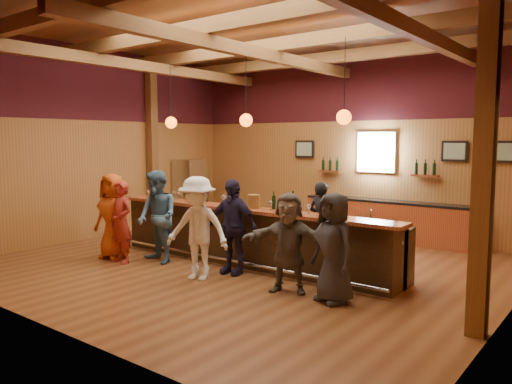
% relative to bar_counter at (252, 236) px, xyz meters
% --- Properties ---
extents(room, '(9.04, 9.00, 4.52)m').
position_rel_bar_counter_xyz_m(room, '(-0.02, -0.09, 2.69)').
color(room, brown).
rests_on(room, ground).
extents(bar_counter, '(6.30, 1.07, 1.11)m').
position_rel_bar_counter_xyz_m(bar_counter, '(0.00, 0.00, 0.00)').
color(bar_counter, black).
rests_on(bar_counter, ground).
extents(back_bar_cabinet, '(4.00, 0.52, 0.95)m').
position_rel_bar_counter_xyz_m(back_bar_cabinet, '(1.18, 3.57, -0.05)').
color(back_bar_cabinet, maroon).
rests_on(back_bar_cabinet, ground).
extents(window, '(0.95, 0.09, 0.95)m').
position_rel_bar_counter_xyz_m(window, '(0.78, 3.80, 1.53)').
color(window, silver).
rests_on(window, room).
extents(framed_pictures, '(5.35, 0.05, 0.45)m').
position_rel_bar_counter_xyz_m(framed_pictures, '(1.65, 3.79, 1.58)').
color(framed_pictures, black).
rests_on(framed_pictures, room).
extents(wine_shelves, '(3.00, 0.18, 0.30)m').
position_rel_bar_counter_xyz_m(wine_shelves, '(0.78, 3.73, 1.10)').
color(wine_shelves, maroon).
rests_on(wine_shelves, room).
extents(pendant_lights, '(4.24, 0.24, 1.37)m').
position_rel_bar_counter_xyz_m(pendant_lights, '(-0.02, -0.15, 2.19)').
color(pendant_lights, black).
rests_on(pendant_lights, room).
extents(stainless_fridge, '(0.70, 0.70, 1.80)m').
position_rel_bar_counter_xyz_m(stainless_fridge, '(-4.12, 2.45, 0.38)').
color(stainless_fridge, silver).
rests_on(stainless_fridge, ground).
extents(customer_orange, '(0.88, 0.63, 1.69)m').
position_rel_bar_counter_xyz_m(customer_orange, '(-2.42, -1.37, 0.32)').
color(customer_orange, '#BC4611').
rests_on(customer_orange, ground).
extents(customer_redvest, '(0.60, 0.42, 1.57)m').
position_rel_bar_counter_xyz_m(customer_redvest, '(-1.99, -1.50, 0.27)').
color(customer_redvest, maroon).
rests_on(customer_redvest, ground).
extents(customer_denim, '(0.98, 0.83, 1.77)m').
position_rel_bar_counter_xyz_m(customer_denim, '(-1.44, -1.07, 0.36)').
color(customer_denim, '#436886').
rests_on(customer_denim, ground).
extents(customer_white, '(1.26, 0.93, 1.74)m').
position_rel_bar_counter_xyz_m(customer_white, '(-0.02, -1.44, 0.35)').
color(customer_white, white).
rests_on(customer_white, ground).
extents(customer_navy, '(1.02, 0.50, 1.67)m').
position_rel_bar_counter_xyz_m(customer_navy, '(0.19, -0.80, 0.31)').
color(customer_navy, '#201B36').
rests_on(customer_navy, ground).
extents(customer_brown, '(1.51, 0.95, 1.55)m').
position_rel_bar_counter_xyz_m(customer_brown, '(1.57, -1.09, 0.25)').
color(customer_brown, '#5D554A').
rests_on(customer_brown, ground).
extents(customer_dark, '(0.91, 0.76, 1.60)m').
position_rel_bar_counter_xyz_m(customer_dark, '(2.35, -1.10, 0.28)').
color(customer_dark, '#29282B').
rests_on(customer_dark, ground).
extents(bartender, '(0.57, 0.38, 1.54)m').
position_rel_bar_counter_xyz_m(bartender, '(0.91, 1.03, 0.25)').
color(bartender, black).
rests_on(bartender, ground).
extents(ice_bucket, '(0.23, 0.23, 0.25)m').
position_rel_bar_counter_xyz_m(ice_bucket, '(0.27, -0.29, 0.71)').
color(ice_bucket, olive).
rests_on(ice_bucket, bar_counter).
extents(bottle_a, '(0.07, 0.07, 0.32)m').
position_rel_bar_counter_xyz_m(bottle_a, '(0.63, -0.17, 0.71)').
color(bottle_a, black).
rests_on(bottle_a, bar_counter).
extents(bottle_b, '(0.08, 0.08, 0.36)m').
position_rel_bar_counter_xyz_m(bottle_b, '(1.04, -0.17, 0.73)').
color(bottle_b, black).
rests_on(bottle_b, bar_counter).
extents(glass_a, '(0.07, 0.07, 0.17)m').
position_rel_bar_counter_xyz_m(glass_a, '(-2.53, -0.38, 0.71)').
color(glass_a, silver).
rests_on(glass_a, bar_counter).
extents(glass_b, '(0.08, 0.08, 0.19)m').
position_rel_bar_counter_xyz_m(glass_b, '(-1.81, -0.29, 0.72)').
color(glass_b, silver).
rests_on(glass_b, bar_counter).
extents(glass_c, '(0.07, 0.07, 0.16)m').
position_rel_bar_counter_xyz_m(glass_c, '(-1.69, -0.29, 0.71)').
color(glass_c, silver).
rests_on(glass_c, bar_counter).
extents(glass_d, '(0.08, 0.08, 0.18)m').
position_rel_bar_counter_xyz_m(glass_d, '(-0.97, -0.38, 0.71)').
color(glass_d, silver).
rests_on(glass_d, bar_counter).
extents(glass_e, '(0.09, 0.09, 0.20)m').
position_rel_bar_counter_xyz_m(glass_e, '(-0.45, -0.30, 0.73)').
color(glass_e, silver).
rests_on(glass_e, bar_counter).
extents(glass_f, '(0.07, 0.07, 0.16)m').
position_rel_bar_counter_xyz_m(glass_f, '(0.64, -0.28, 0.70)').
color(glass_f, silver).
rests_on(glass_f, bar_counter).
extents(glass_g, '(0.07, 0.07, 0.16)m').
position_rel_bar_counter_xyz_m(glass_g, '(1.41, -0.23, 0.70)').
color(glass_g, silver).
rests_on(glass_g, bar_counter).
extents(glass_h, '(0.07, 0.07, 0.17)m').
position_rel_bar_counter_xyz_m(glass_h, '(1.84, -0.26, 0.71)').
color(glass_h, silver).
rests_on(glass_h, bar_counter).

